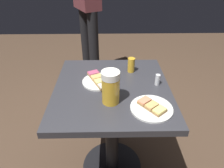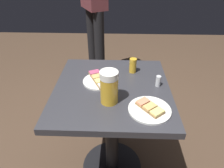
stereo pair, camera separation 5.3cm
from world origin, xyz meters
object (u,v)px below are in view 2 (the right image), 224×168
at_px(plate_far, 150,109).
at_px(patron_standing, 94,2).
at_px(beer_glass_small, 133,65).
at_px(salt_shaker, 158,81).
at_px(plate_near, 99,80).
at_px(beer_mug, 109,87).

xyz_separation_m(plate_far, patron_standing, (1.42, 0.42, 0.20)).
distance_m(plate_far, beer_glass_small, 0.38).
bearing_deg(salt_shaker, patron_standing, 22.23).
relative_size(beer_glass_small, salt_shaker, 1.44).
xyz_separation_m(plate_near, salt_shaker, (-0.03, -0.34, 0.02)).
bearing_deg(patron_standing, beer_glass_small, -9.44).
height_order(beer_mug, beer_glass_small, beer_mug).
xyz_separation_m(beer_glass_small, salt_shaker, (-0.16, -0.14, -0.01)).
bearing_deg(salt_shaker, beer_mug, 118.96).
height_order(beer_glass_small, patron_standing, patron_standing).
bearing_deg(beer_mug, patron_standing, 9.29).
bearing_deg(plate_near, plate_far, -132.89).
bearing_deg(beer_glass_small, plate_near, 122.00).
xyz_separation_m(salt_shaker, patron_standing, (1.20, 0.49, 0.18)).
distance_m(beer_mug, beer_glass_small, 0.34).
relative_size(plate_near, patron_standing, 0.13).
bearing_deg(patron_standing, salt_shaker, -5.98).
relative_size(plate_far, beer_glass_small, 2.24).
relative_size(plate_far, beer_mug, 1.18).
height_order(plate_far, beer_glass_small, beer_glass_small).
relative_size(beer_mug, patron_standing, 0.11).
distance_m(salt_shaker, patron_standing, 1.31).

